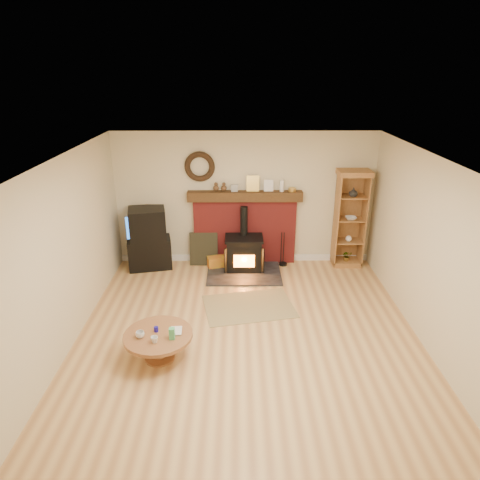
{
  "coord_description": "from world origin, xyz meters",
  "views": [
    {
      "loc": [
        -0.15,
        -5.24,
        3.68
      ],
      "look_at": [
        -0.1,
        1.0,
        1.15
      ],
      "focal_mm": 32.0,
      "sensor_mm": 36.0,
      "label": 1
    }
  ],
  "objects_px": {
    "tv_unit": "(149,239)",
    "curio_cabinet": "(350,219)",
    "wood_stove": "(244,255)",
    "coffee_table": "(158,339)"
  },
  "relations": [
    {
      "from": "wood_stove",
      "to": "tv_unit",
      "type": "distance_m",
      "value": 1.88
    },
    {
      "from": "tv_unit",
      "to": "coffee_table",
      "type": "relative_size",
      "value": 1.3
    },
    {
      "from": "wood_stove",
      "to": "curio_cabinet",
      "type": "bearing_deg",
      "value": 7.92
    },
    {
      "from": "coffee_table",
      "to": "wood_stove",
      "type": "bearing_deg",
      "value": 66.49
    },
    {
      "from": "curio_cabinet",
      "to": "tv_unit",
      "type": "bearing_deg",
      "value": -178.74
    },
    {
      "from": "coffee_table",
      "to": "tv_unit",
      "type": "bearing_deg",
      "value": 102.83
    },
    {
      "from": "wood_stove",
      "to": "tv_unit",
      "type": "height_order",
      "value": "wood_stove"
    },
    {
      "from": "wood_stove",
      "to": "tv_unit",
      "type": "relative_size",
      "value": 1.17
    },
    {
      "from": "wood_stove",
      "to": "coffee_table",
      "type": "distance_m",
      "value": 2.97
    },
    {
      "from": "tv_unit",
      "to": "curio_cabinet",
      "type": "height_order",
      "value": "curio_cabinet"
    }
  ]
}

